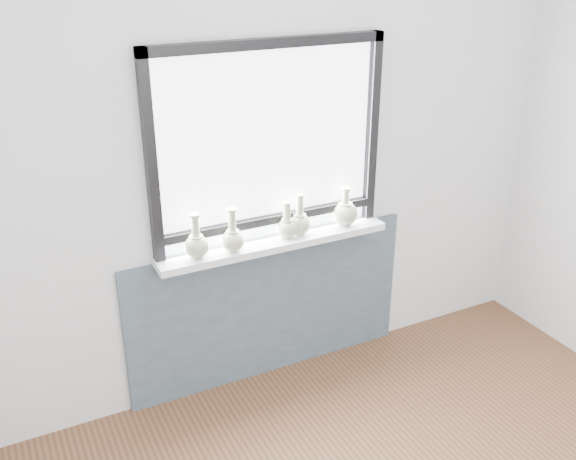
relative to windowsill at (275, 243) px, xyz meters
name	(u,v)px	position (x,y,z in m)	size (l,w,h in m)	color
back_wall	(266,164)	(0.00, 0.10, 0.42)	(3.60, 0.02, 2.60)	silver
apron_panel	(270,308)	(0.00, 0.07, -0.45)	(1.70, 0.03, 0.86)	#4B5B69
windowsill	(275,243)	(0.00, 0.00, 0.00)	(1.32, 0.18, 0.04)	silver
window	(269,140)	(0.00, 0.06, 0.56)	(1.30, 0.06, 1.05)	black
vase_a	(197,244)	(-0.45, -0.01, 0.09)	(0.13, 0.13, 0.24)	#A9B38D
vase_b	(233,238)	(-0.25, -0.03, 0.09)	(0.12, 0.12, 0.24)	#A9B38D
vase_c	(287,226)	(0.07, -0.01, 0.09)	(0.11, 0.11, 0.21)	#A9B38D
vase_d	(300,222)	(0.16, 0.01, 0.09)	(0.12, 0.12, 0.23)	#A9B38D
vase_e	(345,212)	(0.44, 0.00, 0.09)	(0.14, 0.14, 0.22)	#A9B38D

